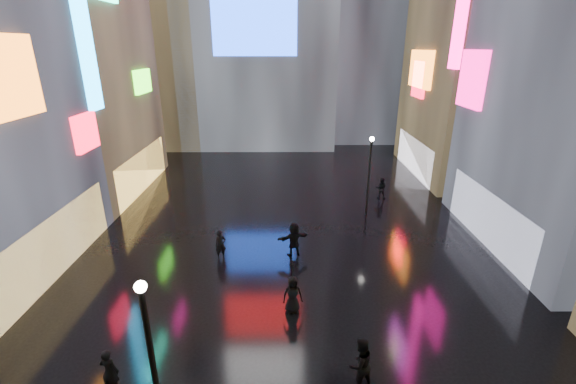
{
  "coord_description": "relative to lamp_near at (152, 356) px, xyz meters",
  "views": [
    {
      "loc": [
        -0.08,
        -2.2,
        10.4
      ],
      "look_at": [
        0.0,
        12.0,
        5.0
      ],
      "focal_mm": 24.0,
      "sensor_mm": 36.0,
      "label": 1
    }
  ],
  "objects": [
    {
      "name": "pedestrian_1",
      "position": [
        5.8,
        1.73,
        -2.0
      ],
      "size": [
        1.14,
        1.05,
        1.89
      ],
      "primitive_type": "imported",
      "rotation": [
        0.0,
        0.0,
        3.61
      ],
      "color": "black",
      "rests_on": "ground"
    },
    {
      "name": "pedestrian_7",
      "position": [
        10.34,
        18.26,
        -2.16
      ],
      "size": [
        0.89,
        0.77,
        1.56
      ],
      "primitive_type": "imported",
      "rotation": [
        0.0,
        0.0,
        2.87
      ],
      "color": "black",
      "rests_on": "ground"
    },
    {
      "name": "umbrella_2",
      "position": [
        3.73,
        5.52,
        -0.86
      ],
      "size": [
        1.06,
        1.07,
        0.83
      ],
      "primitive_type": "imported",
      "rotation": [
        0.0,
        0.0,
        2.96
      ],
      "color": "black",
      "rests_on": "pedestrian_4"
    },
    {
      "name": "tower_flank_left",
      "position": [
        -10.46,
        36.45,
        10.06
      ],
      "size": [
        10.0,
        10.0,
        26.0
      ],
      "primitive_type": "cube",
      "color": "black",
      "rests_on": "ground"
    },
    {
      "name": "ground",
      "position": [
        3.54,
        14.45,
        -2.94
      ],
      "size": [
        140.0,
        140.0,
        0.0
      ],
      "primitive_type": "plane",
      "color": "black",
      "rests_on": "ground"
    },
    {
      "name": "pedestrian_6",
      "position": [
        0.07,
        9.88,
        -2.16
      ],
      "size": [
        0.67,
        0.56,
        1.56
      ],
      "primitive_type": "imported",
      "rotation": [
        0.0,
        0.0,
        0.39
      ],
      "color": "black",
      "rests_on": "ground"
    },
    {
      "name": "pedestrian_8",
      "position": [
        -2.1,
        1.58,
        -2.11
      ],
      "size": [
        0.67,
        0.5,
        1.66
      ],
      "primitive_type": "imported",
      "rotation": [
        0.0,
        0.0,
        2.97
      ],
      "color": "black",
      "rests_on": "ground"
    },
    {
      "name": "lamp_near",
      "position": [
        0.0,
        0.0,
        0.0
      ],
      "size": [
        0.3,
        0.3,
        5.2
      ],
      "color": "black",
      "rests_on": "ground"
    },
    {
      "name": "lamp_far",
      "position": [
        8.77,
        15.48,
        0.0
      ],
      "size": [
        0.3,
        0.3,
        5.2
      ],
      "color": "black",
      "rests_on": "ground"
    },
    {
      "name": "building_left_far",
      "position": [
        -12.44,
        20.45,
        8.04
      ],
      "size": [
        10.28,
        12.0,
        22.0
      ],
      "color": "black",
      "rests_on": "ground"
    },
    {
      "name": "pedestrian_5",
      "position": [
        3.88,
        10.17,
        -2.02
      ],
      "size": [
        1.8,
        1.1,
        1.85
      ],
      "primitive_type": "imported",
      "rotation": [
        0.0,
        0.0,
        3.49
      ],
      "color": "black",
      "rests_on": "ground"
    },
    {
      "name": "pedestrian_4",
      "position": [
        3.73,
        5.52,
        -2.11
      ],
      "size": [
        0.88,
        0.64,
        1.67
      ],
      "primitive_type": "imported",
      "rotation": [
        0.0,
        0.0,
        0.14
      ],
      "color": "black",
      "rests_on": "ground"
    }
  ]
}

